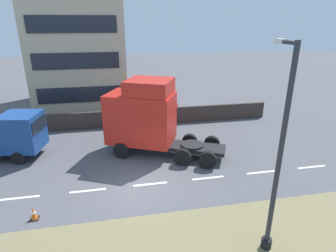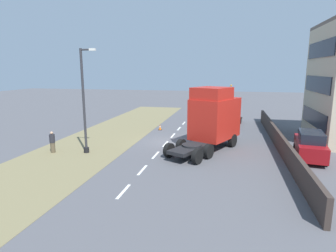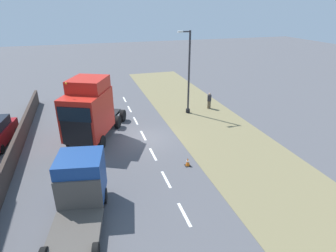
{
  "view_description": "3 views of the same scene",
  "coord_description": "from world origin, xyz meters",
  "px_view_note": "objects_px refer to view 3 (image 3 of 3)",
  "views": [
    {
      "loc": [
        -12.72,
        0.84,
        8.12
      ],
      "look_at": [
        0.96,
        -1.85,
        2.85
      ],
      "focal_mm": 30.0,
      "sensor_mm": 36.0,
      "label": 1
    },
    {
      "loc": [
        5.11,
        -22.9,
        6.11
      ],
      "look_at": [
        -0.02,
        0.41,
        1.32
      ],
      "focal_mm": 30.0,
      "sensor_mm": 36.0,
      "label": 2
    },
    {
      "loc": [
        4.02,
        19.27,
        9.69
      ],
      "look_at": [
        -1.6,
        0.86,
        1.27
      ],
      "focal_mm": 30.0,
      "sensor_mm": 36.0,
      "label": 3
    }
  ],
  "objects_px": {
    "lamp_post": "(188,78)",
    "traffic_cone_lead": "(188,162)",
    "flatbed_truck": "(80,185)",
    "pedestrian": "(209,101)",
    "lorry_cab": "(89,111)"
  },
  "relations": [
    {
      "from": "lorry_cab",
      "to": "pedestrian",
      "type": "distance_m",
      "value": 12.37
    },
    {
      "from": "lamp_post",
      "to": "traffic_cone_lead",
      "type": "xyz_separation_m",
      "value": [
        3.37,
        9.06,
        -3.16
      ]
    },
    {
      "from": "flatbed_truck",
      "to": "lamp_post",
      "type": "bearing_deg",
      "value": 59.39
    },
    {
      "from": "lamp_post",
      "to": "traffic_cone_lead",
      "type": "distance_m",
      "value": 10.17
    },
    {
      "from": "flatbed_truck",
      "to": "pedestrian",
      "type": "bearing_deg",
      "value": 54.25
    },
    {
      "from": "flatbed_truck",
      "to": "lamp_post",
      "type": "xyz_separation_m",
      "value": [
        -9.96,
        -11.47,
        1.95
      ]
    },
    {
      "from": "flatbed_truck",
      "to": "traffic_cone_lead",
      "type": "distance_m",
      "value": 7.13
    },
    {
      "from": "lamp_post",
      "to": "pedestrian",
      "type": "relative_size",
      "value": 4.66
    },
    {
      "from": "lorry_cab",
      "to": "flatbed_truck",
      "type": "xyz_separation_m",
      "value": [
        0.89,
        8.0,
        -0.92
      ]
    },
    {
      "from": "pedestrian",
      "to": "traffic_cone_lead",
      "type": "bearing_deg",
      "value": 58.46
    },
    {
      "from": "flatbed_truck",
      "to": "traffic_cone_lead",
      "type": "height_order",
      "value": "flatbed_truck"
    },
    {
      "from": "flatbed_truck",
      "to": "traffic_cone_lead",
      "type": "xyz_separation_m",
      "value": [
        -6.6,
        -2.41,
        -1.21
      ]
    },
    {
      "from": "lorry_cab",
      "to": "traffic_cone_lead",
      "type": "bearing_deg",
      "value": 161.0
    },
    {
      "from": "lamp_post",
      "to": "pedestrian",
      "type": "xyz_separation_m",
      "value": [
        -2.52,
        -0.53,
        -2.65
      ]
    },
    {
      "from": "lorry_cab",
      "to": "traffic_cone_lead",
      "type": "distance_m",
      "value": 8.26
    }
  ]
}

